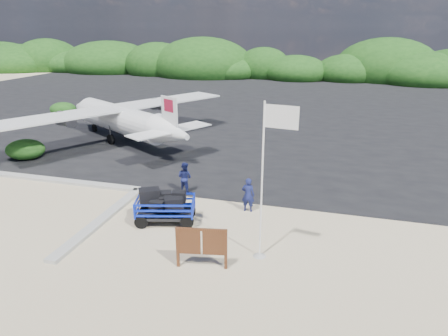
# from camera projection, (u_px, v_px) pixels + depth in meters

# --- Properties ---
(ground) EXTENTS (160.00, 160.00, 0.00)m
(ground) POSITION_uv_depth(u_px,v_px,m) (186.00, 253.00, 15.08)
(ground) COLOR beige
(asphalt_apron) EXTENTS (90.00, 50.00, 0.04)m
(asphalt_apron) POSITION_uv_depth(u_px,v_px,m) (286.00, 107.00, 42.30)
(asphalt_apron) COLOR #B2B2B2
(asphalt_apron) RESTS_ON ground
(lagoon) EXTENTS (9.00, 7.00, 0.40)m
(lagoon) POSITION_uv_depth(u_px,v_px,m) (17.00, 209.00, 18.70)
(lagoon) COLOR #B2B2B2
(lagoon) RESTS_ON ground
(vegetation_band) EXTENTS (124.00, 8.00, 4.40)m
(vegetation_band) POSITION_uv_depth(u_px,v_px,m) (305.00, 78.00, 64.98)
(vegetation_band) COLOR #B2B2B2
(vegetation_band) RESTS_ON ground
(baggage_cart) EXTENTS (3.00, 2.18, 1.35)m
(baggage_cart) POSITION_uv_depth(u_px,v_px,m) (166.00, 222.00, 17.45)
(baggage_cart) COLOR #0E29D4
(baggage_cart) RESTS_ON ground
(flagpole) EXTENTS (1.22, 0.66, 5.82)m
(flagpole) POSITION_uv_depth(u_px,v_px,m) (259.00, 256.00, 14.90)
(flagpole) COLOR white
(flagpole) RESTS_ON ground
(signboard) EXTENTS (1.93, 0.53, 1.59)m
(signboard) POSITION_uv_depth(u_px,v_px,m) (202.00, 267.00, 14.21)
(signboard) COLOR #593119
(signboard) RESTS_ON ground
(crew_a) EXTENTS (0.60, 0.39, 1.63)m
(crew_a) POSITION_uv_depth(u_px,v_px,m) (248.00, 195.00, 18.25)
(crew_a) COLOR navy
(crew_a) RESTS_ON ground
(crew_b) EXTENTS (0.93, 0.81, 1.62)m
(crew_b) POSITION_uv_depth(u_px,v_px,m) (185.00, 177.00, 20.33)
(crew_b) COLOR navy
(crew_b) RESTS_ON ground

